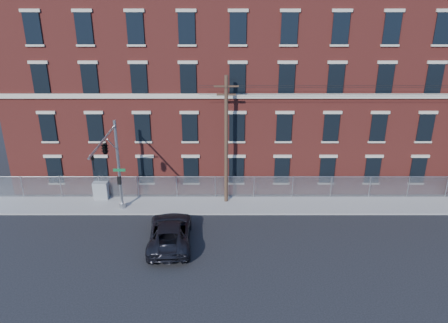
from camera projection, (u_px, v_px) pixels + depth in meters
name	position (u px, v px, depth m)	size (l,w,h in m)	color
ground	(197.00, 240.00, 29.45)	(140.00, 140.00, 0.00)	black
sidewalk	(354.00, 205.00, 34.07)	(65.00, 3.00, 0.12)	gray
mill_building	(336.00, 80.00, 39.35)	(55.30, 14.32, 16.30)	maroon
chain_link_fence	(350.00, 186.00, 34.91)	(59.06, 0.06, 1.85)	#A5A8AD
traffic_signal_mast	(109.00, 155.00, 29.47)	(0.90, 6.75, 7.00)	#9EA0A5
utility_pole_near	(226.00, 139.00, 32.66)	(1.80, 0.28, 10.00)	#442F22
pickup_truck	(170.00, 232.00, 28.81)	(2.72, 5.90, 1.64)	black
utility_cabinet	(101.00, 191.00, 34.71)	(1.14, 0.57, 1.43)	gray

